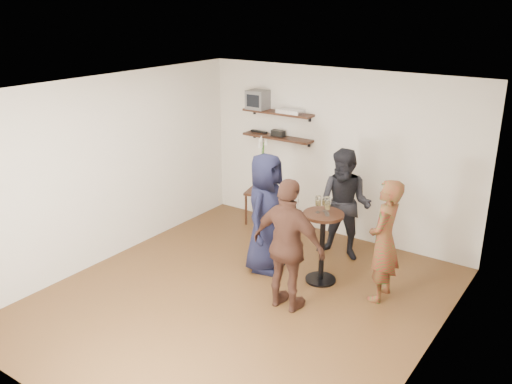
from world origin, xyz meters
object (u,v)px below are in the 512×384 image
at_px(crt_monitor, 258,100).
at_px(side_table, 262,196).
at_px(person_navy, 266,213).
at_px(drinks_table, 322,238).
at_px(person_dark, 345,205).
at_px(radio, 278,133).
at_px(person_brown, 288,246).
at_px(dvd_deck, 291,111).
at_px(person_plaid, 384,241).

relative_size(crt_monitor, side_table, 0.54).
bearing_deg(person_navy, drinks_table, -90.00).
bearing_deg(person_dark, person_navy, -133.83).
distance_m(person_dark, person_navy, 1.17).
bearing_deg(radio, side_table, -125.82).
bearing_deg(person_brown, side_table, -47.80).
distance_m(crt_monitor, person_dark, 2.32).
xyz_separation_m(radio, side_table, (-0.15, -0.21, -1.03)).
relative_size(side_table, drinks_table, 0.62).
xyz_separation_m(dvd_deck, person_dark, (1.27, -0.58, -1.10)).
bearing_deg(drinks_table, person_brown, -91.44).
xyz_separation_m(dvd_deck, person_plaid, (2.17, -1.35, -1.12)).
xyz_separation_m(side_table, person_brown, (1.72, -1.99, 0.33)).
bearing_deg(dvd_deck, person_navy, -69.80).
distance_m(dvd_deck, radio, 0.44).
relative_size(side_table, person_navy, 0.36).
relative_size(person_dark, person_brown, 0.98).
height_order(radio, person_brown, person_brown).
bearing_deg(person_dark, drinks_table, -90.00).
relative_size(crt_monitor, person_brown, 0.20).
xyz_separation_m(drinks_table, person_plaid, (0.81, 0.04, 0.16)).
relative_size(crt_monitor, drinks_table, 0.33).
height_order(radio, drinks_table, radio).
distance_m(dvd_deck, drinks_table, 2.33).
xyz_separation_m(person_dark, person_brown, (0.07, -1.62, 0.01)).
distance_m(side_table, person_plaid, 2.81).
distance_m(drinks_table, person_dark, 0.83).
bearing_deg(crt_monitor, drinks_table, -35.23).
xyz_separation_m(dvd_deck, radio, (-0.22, 0.00, -0.38)).
bearing_deg(person_navy, person_dark, -46.17).
relative_size(dvd_deck, side_table, 0.67).
bearing_deg(radio, person_plaid, -29.39).
distance_m(dvd_deck, person_brown, 2.80).
xyz_separation_m(side_table, person_navy, (0.93, -1.30, 0.34)).
height_order(person_plaid, person_dark, person_dark).
xyz_separation_m(person_plaid, person_brown, (-0.83, -0.85, 0.04)).
distance_m(crt_monitor, person_navy, 2.25).
bearing_deg(crt_monitor, dvd_deck, 0.00).
relative_size(dvd_deck, person_plaid, 0.26).
relative_size(drinks_table, person_navy, 0.58).
height_order(dvd_deck, drinks_table, dvd_deck).
bearing_deg(person_brown, radio, -53.21).
bearing_deg(person_plaid, radio, -122.29).
distance_m(crt_monitor, side_table, 1.56).
xyz_separation_m(crt_monitor, person_brown, (1.95, -2.20, -1.20)).
relative_size(dvd_deck, person_dark, 0.25).
distance_m(person_plaid, person_dark, 1.18).
distance_m(radio, person_dark, 1.76).
bearing_deg(crt_monitor, person_plaid, -25.88).
xyz_separation_m(crt_monitor, person_dark, (1.88, -0.58, -1.22)).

